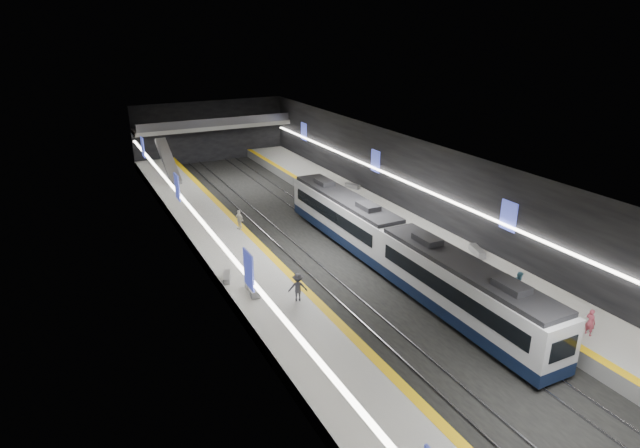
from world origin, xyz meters
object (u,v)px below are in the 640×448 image
bench_left_far (227,277)px  passenger_right_a (590,322)px  passenger_left_b (298,287)px  bench_right_far (352,186)px  passenger_right_b (519,285)px  bench_right_near (477,251)px  passenger_left_a (239,220)px  train (394,246)px  bench_left_near (252,289)px  escalator (168,161)px

bench_left_far → passenger_right_a: passenger_right_a is taller
passenger_right_a → passenger_left_b: size_ratio=0.86×
bench_right_far → passenger_right_b: bearing=-114.5°
bench_right_near → passenger_left_b: passenger_left_b is taller
passenger_right_a → passenger_left_b: bearing=49.4°
passenger_left_a → passenger_left_b: passenger_left_b is taller
train → passenger_right_a: 14.00m
train → bench_left_near: train is taller
escalator → bench_left_near: (-1.07, -30.43, -1.65)m
train → bench_left_near: bearing=179.7°
bench_right_near → passenger_left_a: bearing=156.9°
passenger_right_b → escalator: bearing=68.5°
passenger_right_a → passenger_left_b: (-13.11, 11.04, 0.13)m
passenger_left_a → passenger_left_b: bearing=-24.0°
bench_right_far → passenger_right_a: passenger_right_a is taller
train → passenger_left_a: size_ratio=17.82×
passenger_right_a → passenger_right_b: bearing=1.9°
passenger_right_a → passenger_left_a: 27.64m
bench_left_far → bench_right_far: 23.72m
escalator → bench_right_far: 21.14m
escalator → bench_right_near: (16.42, -32.32, -1.65)m
bench_right_near → passenger_left_b: 15.28m
escalator → bench_left_far: size_ratio=4.91×
escalator → bench_left_near: bearing=-92.0°
bench_left_far → escalator: bearing=105.2°
train → passenger_left_a: bearing=125.4°
escalator → passenger_left_b: 32.80m
bench_left_near → bench_right_near: size_ratio=1.01×
bench_right_far → passenger_left_a: size_ratio=1.07×
bench_left_near → bench_right_far: 24.73m
bench_right_near → bench_right_far: (0.11, 19.25, -0.02)m
train → bench_right_far: (6.53, 17.42, -0.98)m
bench_right_near → passenger_left_a: passenger_left_a is taller
bench_right_far → passenger_left_b: passenger_left_b is taller
bench_left_near → bench_right_near: (17.50, -1.89, -0.00)m
bench_right_near → passenger_right_b: size_ratio=1.13×
passenger_right_a → passenger_left_b: passenger_left_b is taller
passenger_left_b → bench_left_near: bearing=-24.9°
bench_left_far → bench_right_near: (18.42, -4.44, 0.05)m
escalator → bench_left_far: 28.00m
escalator → passenger_right_a: bearing=-71.9°
escalator → passenger_left_a: escalator is taller
train → passenger_left_b: (-8.83, -2.29, -0.26)m
escalator → passenger_right_b: bearing=-70.0°
bench_right_near → bench_right_far: 19.25m
bench_right_near → passenger_right_a: (-2.15, -11.48, 0.56)m
bench_right_near → passenger_left_a: 19.66m
train → passenger_right_b: size_ratio=16.87×
passenger_right_a → passenger_left_a: (-12.38, 24.71, 0.03)m
bench_left_far → passenger_right_b: bearing=-14.8°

